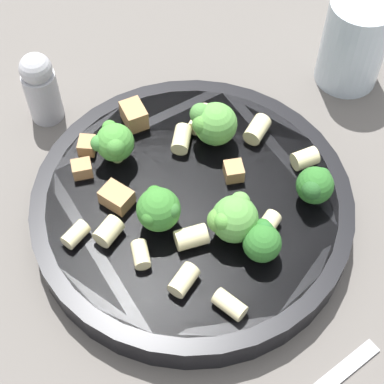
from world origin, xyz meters
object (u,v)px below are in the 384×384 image
at_px(rigatoni_10, 108,231).
at_px(rigatoni_1, 266,227).
at_px(broccoli_floret_3, 233,219).
at_px(broccoli_floret_5, 262,241).
at_px(pasta_bowl, 192,207).
at_px(broccoli_floret_4, 213,123).
at_px(rigatoni_9, 76,234).
at_px(drinking_glass, 353,47).
at_px(rigatoni_0, 191,237).
at_px(rigatoni_5, 257,129).
at_px(chicken_chunk_2, 87,145).
at_px(rigatoni_2, 180,139).
at_px(rigatoni_6, 141,255).
at_px(rigatoni_4, 230,305).
at_px(chicken_chunk_0, 234,171).
at_px(rigatoni_7, 305,159).
at_px(pepper_shaker, 41,87).
at_px(chicken_chunk_1, 117,197).
at_px(rigatoni_3, 201,119).
at_px(broccoli_floret_1, 315,186).
at_px(chicken_chunk_4, 134,115).
at_px(broccoli_floret_2, 114,143).
at_px(broccoli_floret_0, 159,209).
at_px(chicken_chunk_3, 82,169).
at_px(rigatoni_8, 184,280).

bearing_deg(rigatoni_10, rigatoni_1, -7.03).
xyz_separation_m(broccoli_floret_3, broccoli_floret_5, (0.02, -0.02, -0.00)).
distance_m(pasta_bowl, rigatoni_10, 0.08).
xyz_separation_m(broccoli_floret_4, rigatoni_9, (-0.13, -0.08, -0.02)).
distance_m(broccoli_floret_3, drinking_glass, 0.25).
relative_size(broccoli_floret_4, rigatoni_1, 1.56).
relative_size(broccoli_floret_5, rigatoni_0, 1.31).
relative_size(rigatoni_5, chicken_chunk_2, 1.54).
bearing_deg(rigatoni_2, broccoli_floret_3, -73.94).
xyz_separation_m(rigatoni_1, rigatoni_6, (-0.11, -0.01, -0.00)).
bearing_deg(rigatoni_4, chicken_chunk_0, 77.46).
distance_m(rigatoni_7, pepper_shaker, 0.26).
height_order(broccoli_floret_4, chicken_chunk_0, broccoli_floret_4).
relative_size(chicken_chunk_1, chicken_chunk_2, 1.52).
xyz_separation_m(rigatoni_3, rigatoni_9, (-0.12, -0.11, -0.00)).
xyz_separation_m(broccoli_floret_1, chicken_chunk_4, (-0.14, 0.11, -0.01)).
bearing_deg(rigatoni_7, chicken_chunk_4, 153.36).
distance_m(broccoli_floret_2, rigatoni_10, 0.08).
bearing_deg(chicken_chunk_2, pasta_bowl, -38.30).
distance_m(rigatoni_7, chicken_chunk_4, 0.16).
distance_m(rigatoni_4, rigatoni_6, 0.08).
distance_m(pasta_bowl, chicken_chunk_4, 0.10).
distance_m(rigatoni_3, rigatoni_5, 0.05).
height_order(broccoli_floret_0, pepper_shaker, pepper_shaker).
height_order(broccoli_floret_4, rigatoni_1, broccoli_floret_4).
distance_m(broccoli_floret_5, chicken_chunk_2, 0.19).
distance_m(broccoli_floret_5, chicken_chunk_3, 0.17).
relative_size(chicken_chunk_2, drinking_glass, 0.18).
distance_m(rigatoni_1, rigatoni_10, 0.13).
distance_m(broccoli_floret_1, chicken_chunk_4, 0.18).
distance_m(rigatoni_8, drinking_glass, 0.31).
relative_size(broccoli_floret_1, broccoli_floret_3, 0.85).
xyz_separation_m(rigatoni_2, rigatoni_4, (0.01, -0.17, -0.00)).
relative_size(broccoli_floret_4, rigatoni_0, 1.67).
bearing_deg(pasta_bowl, rigatoni_10, -160.10).
xyz_separation_m(broccoli_floret_5, rigatoni_4, (-0.03, -0.04, -0.01)).
xyz_separation_m(rigatoni_4, rigatoni_10, (-0.09, 0.08, 0.00)).
distance_m(broccoli_floret_5, rigatoni_1, 0.02).
bearing_deg(pasta_bowl, rigatoni_3, 75.48).
bearing_deg(rigatoni_0, rigatoni_4, -72.42).
relative_size(rigatoni_10, chicken_chunk_4, 0.87).
distance_m(rigatoni_0, pepper_shaker, 0.22).
xyz_separation_m(pasta_bowl, rigatoni_6, (-0.05, -0.05, 0.02)).
height_order(broccoli_floret_3, rigatoni_3, broccoli_floret_3).
relative_size(broccoli_floret_3, chicken_chunk_4, 1.65).
height_order(rigatoni_3, chicken_chunk_0, same).
bearing_deg(chicken_chunk_2, rigatoni_9, -99.52).
bearing_deg(chicken_chunk_2, rigatoni_2, -4.96).
xyz_separation_m(chicken_chunk_3, drinking_glass, (0.28, 0.11, 0.00)).
bearing_deg(broccoli_floret_2, chicken_chunk_3, -160.74).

